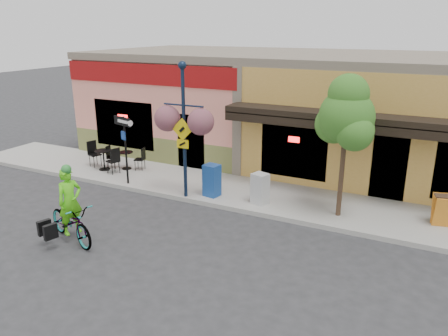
{
  "coord_description": "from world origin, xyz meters",
  "views": [
    {
      "loc": [
        5.61,
        -10.93,
        5.55
      ],
      "look_at": [
        -0.09,
        0.5,
        1.4
      ],
      "focal_mm": 35.0,
      "sensor_mm": 36.0,
      "label": 1
    }
  ],
  "objects_px": {
    "street_tree": "(344,147)",
    "newspaper_box_blue": "(212,180)",
    "lamp_post": "(184,132)",
    "cyclist_rider": "(71,210)",
    "one_way_sign": "(126,151)",
    "bicycle": "(71,222)",
    "newspaper_box_grey": "(260,189)",
    "building": "(297,106)"
  },
  "relations": [
    {
      "from": "lamp_post",
      "to": "street_tree",
      "type": "bearing_deg",
      "value": 7.3
    },
    {
      "from": "lamp_post",
      "to": "newspaper_box_grey",
      "type": "distance_m",
      "value": 3.02
    },
    {
      "from": "bicycle",
      "to": "street_tree",
      "type": "distance_m",
      "value": 7.86
    },
    {
      "from": "newspaper_box_grey",
      "to": "street_tree",
      "type": "relative_size",
      "value": 0.23
    },
    {
      "from": "building",
      "to": "lamp_post",
      "type": "xyz_separation_m",
      "value": [
        -1.59,
        -6.85,
        0.11
      ]
    },
    {
      "from": "one_way_sign",
      "to": "street_tree",
      "type": "bearing_deg",
      "value": 20.82
    },
    {
      "from": "one_way_sign",
      "to": "lamp_post",
      "type": "bearing_deg",
      "value": 13.01
    },
    {
      "from": "lamp_post",
      "to": "newspaper_box_grey",
      "type": "xyz_separation_m",
      "value": [
        2.44,
        0.53,
        -1.71
      ]
    },
    {
      "from": "lamp_post",
      "to": "newspaper_box_blue",
      "type": "bearing_deg",
      "value": 29.22
    },
    {
      "from": "cyclist_rider",
      "to": "newspaper_box_grey",
      "type": "height_order",
      "value": "cyclist_rider"
    },
    {
      "from": "lamp_post",
      "to": "street_tree",
      "type": "height_order",
      "value": "lamp_post"
    },
    {
      "from": "street_tree",
      "to": "newspaper_box_blue",
      "type": "bearing_deg",
      "value": -176.02
    },
    {
      "from": "newspaper_box_blue",
      "to": "newspaper_box_grey",
      "type": "xyz_separation_m",
      "value": [
        1.68,
        0.09,
        -0.04
      ]
    },
    {
      "from": "one_way_sign",
      "to": "cyclist_rider",
      "type": "bearing_deg",
      "value": -55.34
    },
    {
      "from": "newspaper_box_blue",
      "to": "street_tree",
      "type": "height_order",
      "value": "street_tree"
    },
    {
      "from": "bicycle",
      "to": "one_way_sign",
      "type": "xyz_separation_m",
      "value": [
        -1.27,
        4.0,
        0.82
      ]
    },
    {
      "from": "one_way_sign",
      "to": "newspaper_box_blue",
      "type": "xyz_separation_m",
      "value": [
        3.28,
        0.29,
        -0.68
      ]
    },
    {
      "from": "newspaper_box_blue",
      "to": "newspaper_box_grey",
      "type": "distance_m",
      "value": 1.69
    },
    {
      "from": "one_way_sign",
      "to": "newspaper_box_grey",
      "type": "relative_size",
      "value": 2.45
    },
    {
      "from": "lamp_post",
      "to": "one_way_sign",
      "type": "xyz_separation_m",
      "value": [
        -2.53,
        0.15,
        -0.99
      ]
    },
    {
      "from": "building",
      "to": "newspaper_box_blue",
      "type": "height_order",
      "value": "building"
    },
    {
      "from": "building",
      "to": "newspaper_box_grey",
      "type": "relative_size",
      "value": 18.24
    },
    {
      "from": "bicycle",
      "to": "lamp_post",
      "type": "relative_size",
      "value": 0.48
    },
    {
      "from": "cyclist_rider",
      "to": "one_way_sign",
      "type": "xyz_separation_m",
      "value": [
        -1.32,
        4.0,
        0.46
      ]
    },
    {
      "from": "cyclist_rider",
      "to": "newspaper_box_blue",
      "type": "relative_size",
      "value": 1.68
    },
    {
      "from": "one_way_sign",
      "to": "newspaper_box_blue",
      "type": "distance_m",
      "value": 3.36
    },
    {
      "from": "lamp_post",
      "to": "cyclist_rider",
      "type": "bearing_deg",
      "value": -108.55
    },
    {
      "from": "building",
      "to": "street_tree",
      "type": "distance_m",
      "value": 6.96
    },
    {
      "from": "newspaper_box_blue",
      "to": "street_tree",
      "type": "xyz_separation_m",
      "value": [
        4.14,
        0.29,
        1.58
      ]
    },
    {
      "from": "bicycle",
      "to": "newspaper_box_blue",
      "type": "bearing_deg",
      "value": -6.78
    },
    {
      "from": "cyclist_rider",
      "to": "lamp_post",
      "type": "xyz_separation_m",
      "value": [
        1.21,
        3.85,
        1.45
      ]
    },
    {
      "from": "bicycle",
      "to": "newspaper_box_blue",
      "type": "xyz_separation_m",
      "value": [
        2.01,
        4.29,
        0.14
      ]
    },
    {
      "from": "street_tree",
      "to": "lamp_post",
      "type": "bearing_deg",
      "value": -171.53
    },
    {
      "from": "newspaper_box_blue",
      "to": "bicycle",
      "type": "bearing_deg",
      "value": -105.9
    },
    {
      "from": "building",
      "to": "bicycle",
      "type": "relative_size",
      "value": 8.66
    },
    {
      "from": "one_way_sign",
      "to": "newspaper_box_blue",
      "type": "bearing_deg",
      "value": 21.45
    },
    {
      "from": "lamp_post",
      "to": "newspaper_box_blue",
      "type": "height_order",
      "value": "lamp_post"
    },
    {
      "from": "lamp_post",
      "to": "newspaper_box_blue",
      "type": "xyz_separation_m",
      "value": [
        0.75,
        0.44,
        -1.67
      ]
    },
    {
      "from": "bicycle",
      "to": "one_way_sign",
      "type": "height_order",
      "value": "one_way_sign"
    },
    {
      "from": "building",
      "to": "one_way_sign",
      "type": "height_order",
      "value": "building"
    },
    {
      "from": "lamp_post",
      "to": "newspaper_box_blue",
      "type": "distance_m",
      "value": 1.88
    },
    {
      "from": "bicycle",
      "to": "street_tree",
      "type": "xyz_separation_m",
      "value": [
        6.15,
        4.58,
        1.72
      ]
    }
  ]
}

